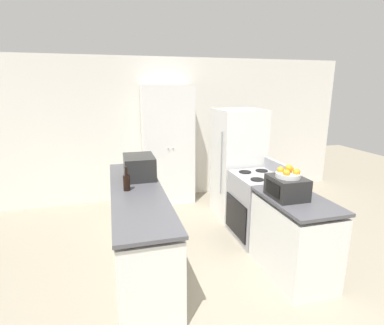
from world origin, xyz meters
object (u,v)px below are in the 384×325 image
at_px(refrigerator, 238,164).
at_px(fruit_bowl, 288,173).
at_px(pantry_cabinet, 168,146).
at_px(wine_bottle, 127,182).
at_px(microwave, 139,167).
at_px(stove, 258,206).
at_px(toaster_oven, 287,187).

bearing_deg(refrigerator, fruit_bowl, -95.15).
distance_m(pantry_cabinet, refrigerator, 1.35).
xyz_separation_m(pantry_cabinet, wine_bottle, (-0.84, -1.85, -0.04)).
xyz_separation_m(pantry_cabinet, microwave, (-0.65, -1.38, 0.01)).
height_order(stove, wine_bottle, wine_bottle).
height_order(pantry_cabinet, stove, pantry_cabinet).
relative_size(stove, fruit_bowl, 4.09).
distance_m(pantry_cabinet, wine_bottle, 2.03).
distance_m(refrigerator, fruit_bowl, 1.66).
xyz_separation_m(stove, microwave, (-1.58, 0.32, 0.60)).
xyz_separation_m(wine_bottle, toaster_oven, (1.65, -0.69, 0.01)).
xyz_separation_m(refrigerator, toaster_oven, (-0.14, -1.61, 0.16)).
distance_m(toaster_oven, fruit_bowl, 0.16).
bearing_deg(wine_bottle, fruit_bowl, -23.09).
xyz_separation_m(microwave, fruit_bowl, (1.46, -1.17, 0.13)).
bearing_deg(refrigerator, wine_bottle, -152.90).
height_order(refrigerator, microwave, refrigerator).
relative_size(pantry_cabinet, wine_bottle, 7.45).
height_order(pantry_cabinet, wine_bottle, pantry_cabinet).
bearing_deg(wine_bottle, refrigerator, 27.10).
height_order(microwave, toaster_oven, microwave).
relative_size(refrigerator, toaster_oven, 4.38).
bearing_deg(microwave, wine_bottle, -112.57).
relative_size(stove, toaster_oven, 2.69).
bearing_deg(wine_bottle, stove, 4.68).
bearing_deg(microwave, refrigerator, 15.84).
xyz_separation_m(stove, refrigerator, (0.02, 0.77, 0.41)).
bearing_deg(toaster_oven, pantry_cabinet, 107.73).
relative_size(pantry_cabinet, fruit_bowl, 8.02).
bearing_deg(fruit_bowl, stove, 81.64).
xyz_separation_m(refrigerator, wine_bottle, (-1.80, -0.92, 0.14)).
bearing_deg(toaster_oven, microwave, 141.53).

